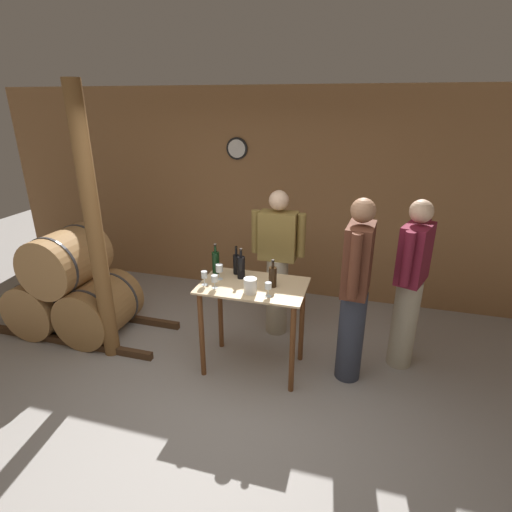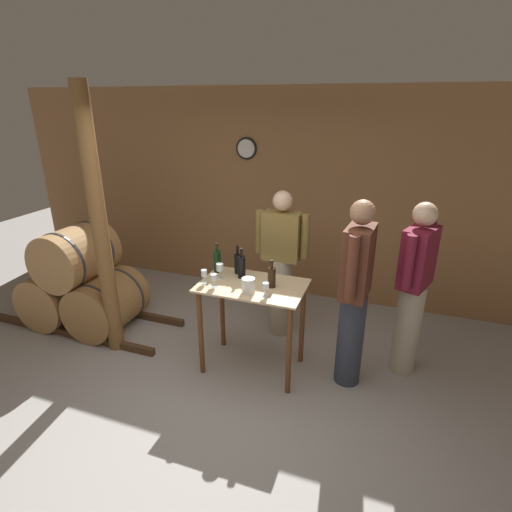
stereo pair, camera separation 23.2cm
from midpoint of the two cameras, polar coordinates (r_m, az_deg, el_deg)
The scene contains 17 objects.
ground_plane at distance 3.67m, azimuth -3.76°, elevation -22.14°, with size 14.00×14.00×0.00m, color #9E9993.
back_wall at distance 5.26m, azimuth 7.12°, elevation 8.34°, with size 8.40×0.08×2.70m.
barrel_rack at distance 5.06m, azimuth -22.49°, elevation -3.90°, with size 2.28×0.78×1.22m.
tasting_table at distance 3.82m, azimuth 1.24°, elevation -6.87°, with size 0.99×0.62×0.92m.
wooden_post at distance 4.14m, azimuth -19.93°, elevation 3.62°, with size 0.16×0.16×2.70m.
wine_bottle_far_left at distance 3.97m, azimuth -3.89°, elevation -0.71°, with size 0.07×0.07×0.30m.
wine_bottle_left at distance 3.93m, azimuth -0.96°, elevation -1.01°, with size 0.07×0.07×0.29m.
wine_bottle_center at distance 3.83m, azimuth -0.34°, elevation -1.52°, with size 0.08×0.08×0.30m.
wine_bottle_right at distance 3.65m, azimuth 4.08°, elevation -3.01°, with size 0.07×0.07×0.27m.
wine_glass_near_left at distance 3.73m, azimuth -5.67°, elevation -2.59°, with size 0.06×0.06×0.14m.
wine_glass_near_center at distance 3.82m, azimuth -3.47°, elevation -1.70°, with size 0.07×0.07×0.15m.
wine_glass_near_right at distance 3.66m, azimuth -4.26°, elevation -3.17°, with size 0.06×0.06×0.13m.
wine_glass_far_side at distance 3.47m, azimuth 3.31°, elevation -4.44°, with size 0.06×0.06×0.13m.
ice_bucket at distance 3.55m, azimuth 0.78°, elevation -4.26°, with size 0.12×0.12×0.14m.
person_host at distance 3.67m, azimuth 15.71°, elevation -5.01°, with size 0.25×0.59×1.77m.
person_visitor_with_scarf at distance 4.02m, azimuth 23.14°, elevation -4.18°, with size 0.34×0.56×1.71m.
person_visitor_bearded at distance 4.37m, azimuth 5.14°, elevation -0.82°, with size 0.59×0.24×1.66m.
Camera 2 is at (1.21, -2.39, 2.52)m, focal length 28.00 mm.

